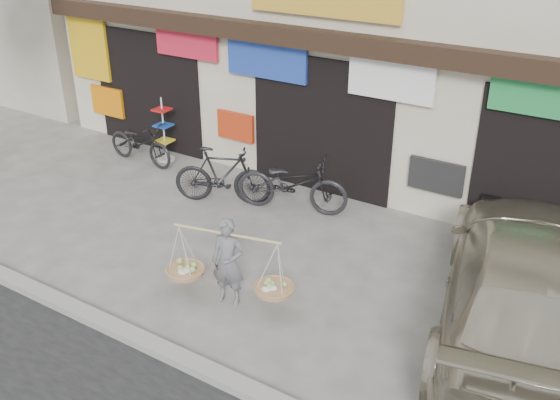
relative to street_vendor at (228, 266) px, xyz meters
The scene contains 9 objects.
ground 1.13m from the street_vendor, 141.80° to the left, with size 70.00×70.00×0.00m, color gray.
kerb 1.69m from the street_vendor, 117.54° to the right, with size 70.00×0.25×0.12m, color gray.
street_vendor is the anchor object (origin of this frame).
bike_0 5.74m from the street_vendor, 146.21° to the left, with size 0.63×1.81×0.95m, color black.
bike_1 3.29m from the street_vendor, 128.37° to the left, with size 0.53×1.89×1.14m, color black.
bike_2 3.10m from the street_vendor, 103.80° to the left, with size 0.74×2.13×1.12m, color black.
suv 4.17m from the street_vendor, 20.99° to the left, with size 3.48×6.11×1.67m.
display_rack 5.71m from the street_vendor, 140.83° to the left, with size 0.40×0.40×1.45m.
red_bag 0.88m from the street_vendor, 136.29° to the left, with size 0.31×0.25×0.14m, color #E53F15.
Camera 1 is at (5.42, -6.63, 5.50)m, focal length 40.00 mm.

